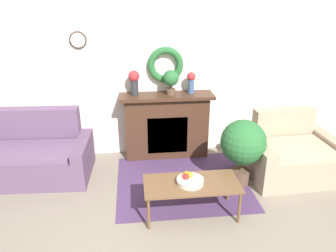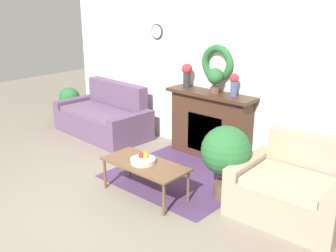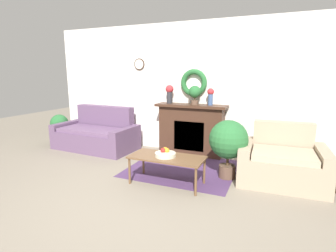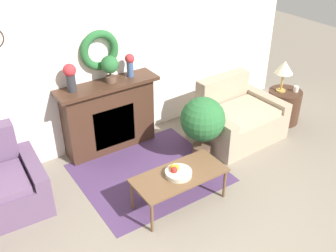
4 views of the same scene
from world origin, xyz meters
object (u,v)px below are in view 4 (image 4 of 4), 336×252
coffee_table (179,177)px  vase_on_mantel_left (70,76)px  potted_plant_floor_by_loveseat (203,121)px  loveseat_right (236,118)px  fruit_bowl (178,172)px  side_table_by_loveseat (283,106)px  vase_on_mantel_right (130,63)px  mug (296,89)px  table_lamp (284,68)px  potted_plant_on_mantel (110,66)px  fireplace (109,116)px

coffee_table → vase_on_mantel_left: bearing=111.3°
vase_on_mantel_left → potted_plant_floor_by_loveseat: (1.43, -0.98, -0.66)m
loveseat_right → fruit_bowl: bearing=-156.5°
fruit_bowl → vase_on_mantel_left: 1.87m
side_table_by_loveseat → vase_on_mantel_right: (-2.34, 0.88, 0.97)m
loveseat_right → side_table_by_loveseat: 0.98m
mug → vase_on_mantel_left: (-3.33, 0.98, 0.68)m
fruit_bowl → mug: 2.81m
loveseat_right → coffee_table: (-1.62, -0.79, 0.08)m
coffee_table → mug: bearing=12.6°
table_lamp → vase_on_mantel_left: bearing=165.2°
potted_plant_on_mantel → vase_on_mantel_right: bearing=3.6°
fireplace → potted_plant_on_mantel: size_ratio=3.86×
vase_on_mantel_right → fireplace: bearing=-179.2°
fireplace → loveseat_right: fireplace is taller
coffee_table → potted_plant_floor_by_loveseat: 1.03m
side_table_by_loveseat → fireplace: bearing=162.1°
fireplace → coffee_table: size_ratio=1.28×
mug → potted_plant_floor_by_loveseat: 1.90m
fireplace → coffee_table: 1.59m
table_lamp → mug: size_ratio=5.68×
loveseat_right → side_table_by_loveseat: size_ratio=2.37×
fireplace → mug: (2.84, -0.97, 0.06)m
coffee_table → vase_on_mantel_right: (0.25, 1.59, 0.85)m
fireplace → potted_plant_on_mantel: bearing=-12.3°
coffee_table → table_lamp: size_ratio=2.20×
fruit_bowl → mug: size_ratio=3.52×
table_lamp → side_table_by_loveseat: bearing=-38.7°
vase_on_mantel_left → vase_on_mantel_right: (0.87, 0.00, -0.03)m
fireplace → vase_on_mantel_right: size_ratio=4.36×
potted_plant_on_mantel → side_table_by_loveseat: bearing=-18.0°
vase_on_mantel_left → potted_plant_on_mantel: 0.56m
mug → coffee_table: bearing=-167.4°
fireplace → fruit_bowl: size_ratio=4.56×
fireplace → table_lamp: bearing=-17.3°
side_table_by_loveseat → vase_on_mantel_left: (-3.21, 0.88, 1.00)m
coffee_table → mug: 2.79m
table_lamp → potted_plant_floor_by_loveseat: 1.75m
fireplace → side_table_by_loveseat: fireplace is taller
coffee_table → side_table_by_loveseat: bearing=15.2°
potted_plant_on_mantel → potted_plant_floor_by_loveseat: bearing=-47.9°
coffee_table → side_table_by_loveseat: size_ratio=2.08×
mug → potted_plant_on_mantel: potted_plant_on_mantel is taller
loveseat_right → potted_plant_floor_by_loveseat: 0.88m
coffee_table → mug: size_ratio=12.51×
coffee_table → potted_plant_floor_by_loveseat: (0.81, 0.60, 0.21)m
loveseat_right → coffee_table: bearing=-156.1°
fireplace → loveseat_right: bearing=-24.5°
side_table_by_loveseat → potted_plant_on_mantel: potted_plant_on_mantel is taller
potted_plant_floor_by_loveseat → coffee_table: bearing=-143.3°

